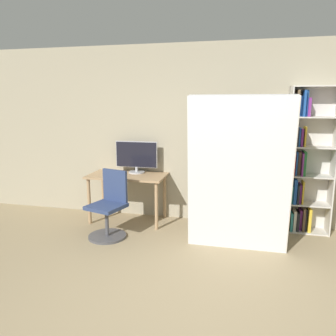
{
  "coord_description": "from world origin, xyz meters",
  "views": [
    {
      "loc": [
        0.45,
        -2.36,
        1.83
      ],
      "look_at": [
        -0.43,
        1.43,
        1.05
      ],
      "focal_mm": 35.0,
      "sensor_mm": 36.0,
      "label": 1
    }
  ],
  "objects_px": {
    "office_chair": "(109,211)",
    "bookshelf": "(304,166)",
    "monitor": "(136,156)",
    "mattress_near": "(239,175)",
    "mattress_far": "(240,171)"
  },
  "relations": [
    {
      "from": "office_chair",
      "to": "bookshelf",
      "type": "bearing_deg",
      "value": 17.6
    },
    {
      "from": "office_chair",
      "to": "bookshelf",
      "type": "xyz_separation_m",
      "value": [
        2.61,
        0.83,
        0.58
      ]
    },
    {
      "from": "mattress_near",
      "to": "mattress_far",
      "type": "xyz_separation_m",
      "value": [
        0.0,
        0.24,
        0.0
      ]
    },
    {
      "from": "monitor",
      "to": "mattress_near",
      "type": "height_order",
      "value": "mattress_near"
    },
    {
      "from": "mattress_near",
      "to": "mattress_far",
      "type": "height_order",
      "value": "same"
    },
    {
      "from": "office_chair",
      "to": "bookshelf",
      "type": "relative_size",
      "value": 0.45
    },
    {
      "from": "monitor",
      "to": "mattress_far",
      "type": "distance_m",
      "value": 1.7
    },
    {
      "from": "office_chair",
      "to": "mattress_far",
      "type": "relative_size",
      "value": 0.48
    },
    {
      "from": "office_chair",
      "to": "mattress_near",
      "type": "bearing_deg",
      "value": -0.75
    },
    {
      "from": "monitor",
      "to": "bookshelf",
      "type": "distance_m",
      "value": 2.47
    },
    {
      "from": "bookshelf",
      "to": "mattress_near",
      "type": "distance_m",
      "value": 1.22
    },
    {
      "from": "office_chair",
      "to": "mattress_far",
      "type": "bearing_deg",
      "value": 7.31
    },
    {
      "from": "office_chair",
      "to": "mattress_far",
      "type": "height_order",
      "value": "mattress_far"
    },
    {
      "from": "monitor",
      "to": "mattress_far",
      "type": "height_order",
      "value": "mattress_far"
    },
    {
      "from": "office_chair",
      "to": "monitor",
      "type": "bearing_deg",
      "value": 80.53
    }
  ]
}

